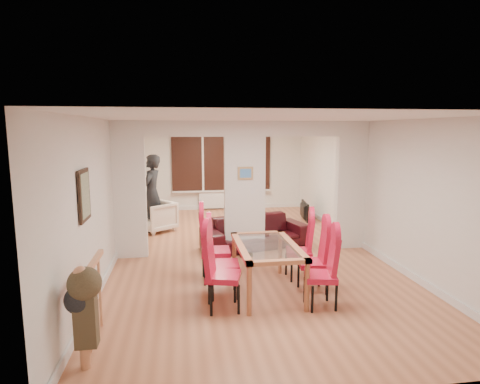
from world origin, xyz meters
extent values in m
cube|color=#B96F4A|center=(0.00, 0.00, 0.00)|extent=(5.00, 9.00, 0.01)
cube|color=white|center=(0.00, 0.00, 1.30)|extent=(5.00, 0.18, 2.60)
cube|color=black|center=(0.00, 4.44, 1.50)|extent=(3.00, 0.08, 1.80)
cube|color=white|center=(0.00, 4.40, 0.30)|extent=(1.40, 0.08, 0.50)
sphere|color=orange|center=(0.30, 3.30, 2.15)|extent=(0.36, 0.36, 0.36)
cube|color=gray|center=(-2.47, -2.40, 1.60)|extent=(0.04, 0.52, 0.67)
cube|color=#4C8CD8|center=(0.00, -0.10, 1.60)|extent=(0.30, 0.03, 0.25)
imported|color=black|center=(0.27, 0.30, 0.32)|extent=(2.33, 1.42, 0.64)
imported|color=silver|center=(-1.86, 1.96, 0.36)|extent=(1.10, 1.10, 0.72)
imported|color=black|center=(-1.93, 1.97, 0.93)|extent=(0.79, 0.64, 1.85)
imported|color=black|center=(2.00, 2.63, 0.25)|extent=(0.87, 0.22, 0.50)
cylinder|color=#143F19|center=(0.76, 2.46, 0.36)|extent=(0.07, 0.07, 0.27)
imported|color=#341811|center=(0.38, 2.46, 0.25)|extent=(0.21, 0.21, 0.05)
camera|label=1|loc=(-1.24, -7.70, 2.43)|focal=30.00mm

